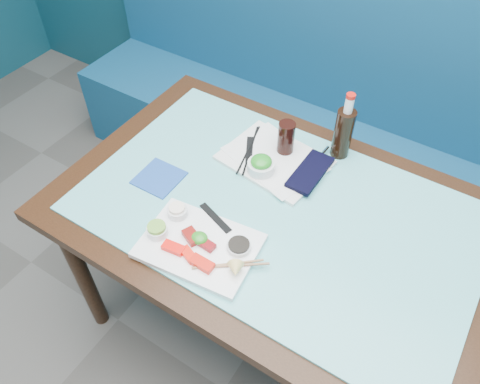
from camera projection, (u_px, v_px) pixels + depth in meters
The scene contains 34 objects.
booth_bench at pixel (359, 148), 2.23m from camera, with size 3.00×0.56×1.17m.
dining_table at pixel (276, 227), 1.53m from camera, with size 1.40×0.90×0.75m.
glass_top at pixel (278, 210), 1.47m from camera, with size 1.22×0.76×0.01m, color #5DB9BA.
sashimi_plate at pixel (199, 246), 1.36m from camera, with size 0.33×0.24×0.02m, color white.
salmon_left at pixel (174, 248), 1.33m from camera, with size 0.07×0.03×0.02m, color #FF130A.
salmon_mid at pixel (189, 255), 1.32m from camera, with size 0.06×0.03×0.01m, color #FF1C0A.
salmon_right at pixel (202, 264), 1.30m from camera, with size 0.07×0.03×0.02m, color red.
tuna_left at pixel (192, 236), 1.36m from camera, with size 0.06×0.04×0.02m, color maroon.
tuna_right at pixel (207, 245), 1.34m from camera, with size 0.05×0.03×0.02m, color maroon.
seaweed_garnish at pixel (199, 238), 1.35m from camera, with size 0.05×0.05×0.03m, color #29821E.
ramekin_wasabi at pixel (157, 231), 1.37m from camera, with size 0.06×0.06×0.03m, color white.
wasabi_fill at pixel (156, 227), 1.36m from camera, with size 0.05×0.05×0.01m, color #69A535.
ramekin_ginger at pixel (177, 212), 1.42m from camera, with size 0.06×0.06×0.03m, color silver.
ginger_fill at pixel (177, 208), 1.41m from camera, with size 0.05×0.05×0.01m, color #FFE8D1.
soy_dish at pixel (239, 246), 1.34m from camera, with size 0.07×0.07×0.01m, color silver.
soy_fill at pixel (239, 244), 1.33m from camera, with size 0.06×0.06×0.01m, color black.
lemon_wedge at pixel (235, 270), 1.27m from camera, with size 0.05×0.05×0.04m, color #FBD977.
chopstick_sleeve at pixel (215, 218), 1.42m from camera, with size 0.14×0.02×0.00m, color black.
wooden_chopstick_a at pixel (228, 264), 1.30m from camera, with size 0.01×0.01×0.20m, color #9C7049.
wooden_chopstick_b at pixel (231, 266), 1.30m from camera, with size 0.01×0.01×0.22m, color #996848.
serving_tray at pixel (274, 160), 1.61m from camera, with size 0.34×0.26×0.01m, color white.
paper_placemat at pixel (275, 159), 1.60m from camera, with size 0.32×0.23×0.00m, color white.
seaweed_bowl at pixel (261, 167), 1.55m from camera, with size 0.09×0.09×0.04m, color silver.
seaweed_salad at pixel (261, 162), 1.53m from camera, with size 0.07×0.07×0.04m, color #20891F.
cola_glass at pixel (286, 138), 1.59m from camera, with size 0.06×0.06×0.12m, color black.
navy_pouch at pixel (310, 172), 1.55m from camera, with size 0.09×0.20×0.02m, color black.
fork at pixel (322, 154), 1.61m from camera, with size 0.01×0.01×0.08m, color silver.
black_chopstick_a at pixel (248, 149), 1.63m from camera, with size 0.01×0.01×0.26m, color black.
black_chopstick_b at pixel (250, 150), 1.63m from camera, with size 0.01×0.01×0.25m, color black.
tray_sleeve at pixel (249, 150), 1.63m from camera, with size 0.02×0.14×0.00m, color black.
cola_bottle_body at pixel (343, 134), 1.57m from camera, with size 0.06×0.06×0.18m, color black.
cola_bottle_neck at pixel (349, 105), 1.48m from camera, with size 0.03×0.03×0.06m, color white.
cola_bottle_cap at pixel (351, 96), 1.46m from camera, with size 0.03×0.03×0.01m, color red.
blue_napkin at pixel (159, 178), 1.55m from camera, with size 0.14×0.14×0.01m, color #1A4291.
Camera 1 is at (0.41, 0.59, 1.88)m, focal length 35.00 mm.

